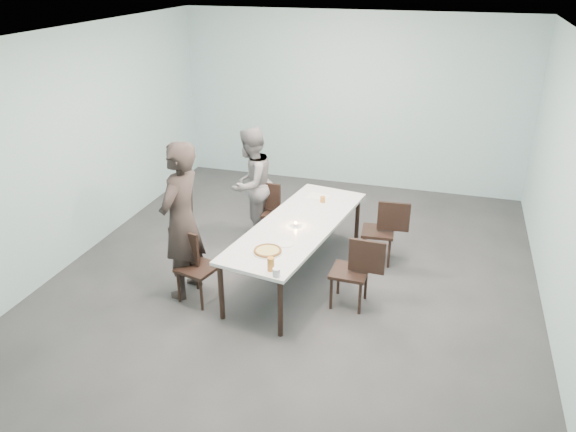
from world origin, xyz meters
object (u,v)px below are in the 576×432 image
(chair_near_right, at_px, (357,268))
(pizza, at_px, (268,251))
(beer_glass, at_px, (271,264))
(chair_far_right, at_px, (384,227))
(chair_far_left, at_px, (274,208))
(water_tumbler, at_px, (276,272))
(amber_tumbler, at_px, (323,199))
(table, at_px, (298,228))
(diner_near, at_px, (181,221))
(diner_far, at_px, (251,184))
(side_plate, at_px, (286,244))
(tealight, at_px, (296,225))
(chair_near_left, at_px, (192,261))

(chair_near_right, distance_m, pizza, 1.06)
(beer_glass, bearing_deg, chair_far_right, 63.38)
(chair_far_left, relative_size, water_tumbler, 9.67)
(chair_far_right, relative_size, amber_tumbler, 10.88)
(chair_far_left, height_order, beer_glass, beer_glass)
(table, xyz_separation_m, amber_tumbler, (0.14, 0.76, 0.10))
(chair_far_right, bearing_deg, amber_tumbler, -6.60)
(chair_far_left, xyz_separation_m, diner_near, (-0.60, -1.65, 0.46))
(diner_far, xyz_separation_m, pizza, (0.84, -1.76, -0.05))
(table, xyz_separation_m, side_plate, (0.02, -0.57, 0.06))
(table, bearing_deg, diner_far, 135.47)
(chair_far_left, xyz_separation_m, side_plate, (0.63, -1.49, 0.25))
(beer_glass, bearing_deg, chair_far_left, 107.21)
(pizza, xyz_separation_m, tealight, (0.12, 0.74, 0.00))
(diner_far, distance_m, tealight, 1.40)
(chair_near_right, relative_size, amber_tumbler, 10.88)
(chair_near_left, relative_size, chair_near_right, 1.00)
(water_tumbler, bearing_deg, tealight, 96.42)
(chair_near_left, height_order, side_plate, chair_near_left)
(table, height_order, tealight, tealight)
(table, height_order, diner_far, diner_far)
(diner_far, distance_m, water_tumbler, 2.48)
(chair_far_right, bearing_deg, chair_near_right, 77.73)
(chair_far_left, relative_size, diner_far, 0.53)
(table, height_order, side_plate, side_plate)
(chair_near_right, height_order, beer_glass, beer_glass)
(chair_far_right, bearing_deg, chair_near_left, 32.85)
(chair_near_left, xyz_separation_m, diner_near, (-0.15, 0.10, 0.46))
(table, distance_m, chair_near_left, 1.36)
(diner_near, height_order, amber_tumbler, diner_near)
(chair_near_left, bearing_deg, chair_far_left, 89.76)
(tealight, distance_m, amber_tumbler, 0.84)
(pizza, xyz_separation_m, beer_glass, (0.16, -0.37, 0.06))
(chair_far_left, xyz_separation_m, pizza, (0.49, -1.73, 0.27))
(chair_far_right, xyz_separation_m, pizza, (-1.11, -1.54, 0.27))
(diner_near, relative_size, diner_far, 1.17)
(diner_far, bearing_deg, chair_near_left, 10.28)
(diner_far, height_order, side_plate, diner_far)
(chair_far_left, height_order, diner_near, diner_near)
(pizza, bearing_deg, chair_far_right, 54.10)
(chair_near_left, height_order, chair_far_left, same)
(chair_near_left, distance_m, beer_glass, 1.19)
(diner_far, distance_m, beer_glass, 2.35)
(chair_far_left, bearing_deg, pizza, -72.77)
(chair_far_right, relative_size, tealight, 15.54)
(diner_near, height_order, beer_glass, diner_near)
(diner_near, distance_m, water_tumbler, 1.45)
(chair_far_right, xyz_separation_m, side_plate, (-0.98, -1.30, 0.25))
(chair_near_left, distance_m, diner_far, 1.81)
(table, relative_size, diner_far, 1.65)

